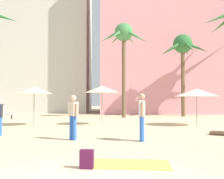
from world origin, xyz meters
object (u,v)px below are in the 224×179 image
(cafe_umbrella_2, at_px, (197,93))
(cafe_umbrella_3, at_px, (102,89))
(palm_tree_far_left, at_px, (124,39))
(cafe_umbrella_0, at_px, (34,90))
(palm_tree_center, at_px, (183,49))
(backpack, at_px, (87,159))
(person_mid_center, at_px, (142,115))
(person_near_right, at_px, (73,115))
(beach_towel, at_px, (130,164))

(cafe_umbrella_2, relative_size, cafe_umbrella_3, 1.11)
(palm_tree_far_left, distance_m, cafe_umbrella_0, 10.25)
(palm_tree_center, height_order, backpack, palm_tree_center)
(backpack, bearing_deg, cafe_umbrella_2, -22.15)
(backpack, distance_m, person_mid_center, 4.40)
(cafe_umbrella_0, bearing_deg, cafe_umbrella_2, -1.15)
(cafe_umbrella_0, xyz_separation_m, person_near_right, (2.97, -5.80, -1.14))
(cafe_umbrella_2, height_order, person_near_right, cafe_umbrella_2)
(cafe_umbrella_0, xyz_separation_m, beach_towel, (4.78, -9.80, -2.07))
(palm_tree_center, xyz_separation_m, person_near_right, (-8.30, -14.34, -5.23))
(cafe_umbrella_3, bearing_deg, cafe_umbrella_2, -6.35)
(person_mid_center, bearing_deg, backpack, 69.25)
(palm_tree_center, bearing_deg, person_mid_center, -111.25)
(palm_tree_far_left, relative_size, person_near_right, 4.74)
(palm_tree_far_left, distance_m, palm_tree_center, 5.71)
(palm_tree_far_left, xyz_separation_m, beach_towel, (-0.99, -16.89, -6.70))
(palm_tree_far_left, relative_size, cafe_umbrella_0, 3.52)
(palm_tree_center, xyz_separation_m, person_mid_center, (-5.73, -14.72, -5.19))
(backpack, bearing_deg, beach_towel, -62.36)
(palm_tree_center, height_order, cafe_umbrella_0, palm_tree_center)
(cafe_umbrella_0, height_order, person_mid_center, cafe_umbrella_0)
(palm_tree_center, distance_m, cafe_umbrella_3, 11.60)
(cafe_umbrella_3, xyz_separation_m, person_mid_center, (1.55, -6.62, -1.18))
(person_near_right, bearing_deg, backpack, -118.70)
(cafe_umbrella_0, distance_m, beach_towel, 11.10)
(cafe_umbrella_3, relative_size, backpack, 5.63)
(cafe_umbrella_2, distance_m, cafe_umbrella_3, 5.63)
(cafe_umbrella_0, bearing_deg, backpack, -69.56)
(backpack, distance_m, person_near_right, 4.49)
(cafe_umbrella_3, height_order, backpack, cafe_umbrella_3)
(palm_tree_far_left, xyz_separation_m, person_near_right, (-2.81, -12.89, -5.77))
(person_near_right, relative_size, person_mid_center, 0.96)
(person_mid_center, bearing_deg, beach_towel, 81.29)
(cafe_umbrella_3, bearing_deg, palm_tree_center, 48.08)
(beach_towel, bearing_deg, person_near_right, 114.44)
(cafe_umbrella_0, relative_size, person_mid_center, 1.30)
(palm_tree_far_left, bearing_deg, beach_towel, -93.36)
(beach_towel, xyz_separation_m, person_mid_center, (0.76, 3.61, 0.97))
(palm_tree_center, height_order, beach_towel, palm_tree_center)
(cafe_umbrella_2, bearing_deg, cafe_umbrella_0, 178.85)
(cafe_umbrella_0, xyz_separation_m, backpack, (3.78, -10.15, -1.88))
(palm_tree_far_left, distance_m, person_mid_center, 14.47)
(cafe_umbrella_0, bearing_deg, person_near_right, -62.92)
(palm_tree_center, relative_size, cafe_umbrella_2, 2.86)
(cafe_umbrella_3, distance_m, beach_towel, 10.48)
(palm_tree_center, bearing_deg, backpack, -111.84)
(palm_tree_far_left, xyz_separation_m, cafe_umbrella_0, (-5.78, -7.09, -4.63))
(cafe_umbrella_2, bearing_deg, palm_tree_center, 79.08)
(beach_towel, bearing_deg, cafe_umbrella_3, 94.39)
(palm_tree_far_left, bearing_deg, backpack, -96.59)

